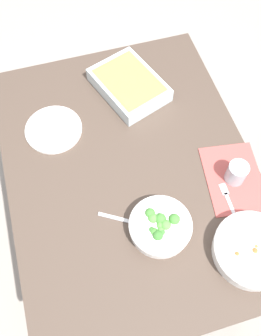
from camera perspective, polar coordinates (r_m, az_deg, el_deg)
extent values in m
plane|color=#9E9389|center=(2.06, 0.00, -9.84)|extent=(6.00, 6.00, 0.00)
cube|color=#4C3D33|center=(1.39, 0.00, -0.39)|extent=(1.20, 0.90, 0.04)
cylinder|color=#4C3D33|center=(1.99, -15.37, 5.02)|extent=(0.06, 0.06, 0.70)
cylinder|color=#4C3D33|center=(2.06, 6.29, 10.25)|extent=(0.06, 0.06, 0.70)
cylinder|color=#4C3D33|center=(1.70, 19.03, -18.66)|extent=(0.06, 0.06, 0.70)
cube|color=#B24C47|center=(1.41, 15.43, -1.50)|extent=(0.31, 0.24, 0.00)
cylinder|color=white|center=(1.29, 17.98, -11.84)|extent=(0.25, 0.25, 0.05)
torus|color=white|center=(1.27, 18.27, -11.53)|extent=(0.26, 0.26, 0.01)
cylinder|color=olive|center=(1.29, 18.01, -11.80)|extent=(0.20, 0.20, 0.03)
sphere|color=#C66633|center=(1.27, 18.34, -11.91)|extent=(0.02, 0.02, 0.02)
sphere|color=olive|center=(1.28, 18.51, -11.33)|extent=(0.02, 0.02, 0.02)
sphere|color=#C66633|center=(1.25, 15.82, -12.51)|extent=(0.02, 0.02, 0.02)
sphere|color=olive|center=(1.29, 18.54, -10.12)|extent=(0.02, 0.02, 0.02)
sphere|color=olive|center=(1.27, 18.64, -11.86)|extent=(0.02, 0.02, 0.02)
cylinder|color=white|center=(1.26, 4.53, -8.91)|extent=(0.20, 0.20, 0.05)
torus|color=white|center=(1.24, 4.60, -8.59)|extent=(0.21, 0.21, 0.01)
cylinder|color=#8CB272|center=(1.26, 4.54, -8.87)|extent=(0.17, 0.17, 0.02)
sphere|color=#569E42|center=(1.25, 3.44, -7.69)|extent=(0.04, 0.04, 0.04)
sphere|color=#3D7A33|center=(1.24, 4.70, -8.60)|extent=(0.03, 0.03, 0.03)
sphere|color=#569E42|center=(1.24, 4.53, -8.74)|extent=(0.03, 0.03, 0.03)
sphere|color=#478C38|center=(1.23, 3.66, -9.66)|extent=(0.03, 0.03, 0.03)
sphere|color=#478C38|center=(1.25, 2.99, -6.90)|extent=(0.04, 0.04, 0.04)
sphere|color=#3D7A33|center=(1.24, 3.23, -9.41)|extent=(0.02, 0.02, 0.02)
sphere|color=#478C38|center=(1.25, 6.68, -7.78)|extent=(0.04, 0.04, 0.04)
sphere|color=#3D7A33|center=(1.23, 4.75, -9.77)|extent=(0.02, 0.02, 0.02)
sphere|color=#569E42|center=(1.24, 4.64, -9.45)|extent=(0.03, 0.03, 0.03)
sphere|color=#478C38|center=(1.25, 4.56, -7.74)|extent=(0.04, 0.04, 0.04)
sphere|color=#3D7A33|center=(1.23, 4.16, -10.21)|extent=(0.04, 0.04, 0.04)
sphere|color=#569E42|center=(1.24, 5.36, -8.65)|extent=(0.04, 0.04, 0.04)
sphere|color=#3D7A33|center=(1.24, 4.79, -9.16)|extent=(0.02, 0.02, 0.02)
cube|color=silver|center=(1.56, -0.22, 12.52)|extent=(0.36, 0.31, 0.06)
cube|color=#DBAD56|center=(1.55, -0.23, 12.81)|extent=(0.31, 0.27, 0.04)
cylinder|color=#B2BCC6|center=(1.37, 15.83, -0.73)|extent=(0.07, 0.07, 0.08)
cylinder|color=black|center=(1.38, 15.70, -0.98)|extent=(0.06, 0.06, 0.05)
cylinder|color=white|center=(1.49, -11.62, 5.78)|extent=(0.22, 0.22, 0.01)
cube|color=silver|center=(1.31, 17.68, -12.15)|extent=(0.13, 0.08, 0.01)
ellipsoid|color=silver|center=(1.34, 17.93, -8.67)|extent=(0.05, 0.04, 0.01)
cube|color=silver|center=(1.29, -1.93, -7.70)|extent=(0.08, 0.13, 0.01)
ellipsoid|color=silver|center=(1.28, 1.77, -8.56)|extent=(0.04, 0.05, 0.01)
cube|color=silver|center=(1.35, 15.29, -6.33)|extent=(0.14, 0.02, 0.01)
cube|color=silver|center=(1.38, 14.02, -3.17)|extent=(0.04, 0.03, 0.01)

